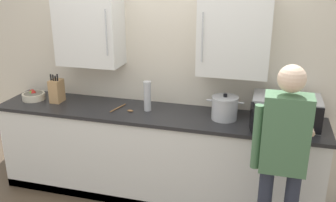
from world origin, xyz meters
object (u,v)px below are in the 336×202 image
wooden_spoon (124,109)px  thermos_flask (147,96)px  knife_block (57,91)px  person_figure (283,152)px  microwave_oven (282,111)px  fruit_bowl (34,96)px  stock_pot (225,108)px

wooden_spoon → thermos_flask: bearing=14.0°
thermos_flask → knife_block: 1.01m
person_figure → wooden_spoon: bearing=157.7°
microwave_oven → knife_block: bearing=-179.7°
knife_block → person_figure: (2.30, -0.67, -0.07)m
wooden_spoon → knife_block: knife_block is taller
fruit_bowl → person_figure: 2.68m
microwave_oven → stock_pot: microwave_oven is taller
thermos_flask → fruit_bowl: (-1.30, -0.02, -0.11)m
wooden_spoon → knife_block: size_ratio=0.78×
microwave_oven → stock_pot: bearing=-178.6°
microwave_oven → fruit_bowl: microwave_oven is taller
microwave_oven → thermos_flask: thermos_flask is taller
thermos_flask → stock_pot: (0.77, -0.01, -0.04)m
microwave_oven → wooden_spoon: microwave_oven is taller
microwave_oven → knife_block: size_ratio=2.52×
knife_block → person_figure: person_figure is taller
fruit_bowl → knife_block: bearing=0.8°
fruit_bowl → knife_block: (0.29, 0.00, 0.08)m
stock_pot → person_figure: person_figure is taller
thermos_flask → microwave_oven: bearing=-0.1°
person_figure → stock_pot: bearing=128.0°
microwave_oven → knife_block: knife_block is taller
wooden_spoon → fruit_bowl: bearing=177.8°
microwave_oven → thermos_flask: bearing=179.9°
fruit_bowl → microwave_oven: bearing=0.3°
wooden_spoon → person_figure: 1.65m
microwave_oven → person_figure: person_figure is taller
fruit_bowl → knife_block: size_ratio=0.76×
thermos_flask → fruit_bowl: thermos_flask is taller
microwave_oven → fruit_bowl: size_ratio=3.30×
knife_block → wooden_spoon: bearing=-3.3°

